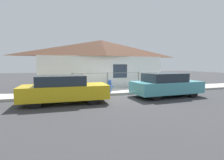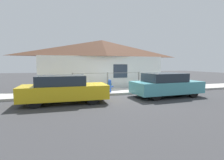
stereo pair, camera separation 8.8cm
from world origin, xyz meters
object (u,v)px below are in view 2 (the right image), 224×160
at_px(car_left, 64,89).
at_px(car_right, 166,85).
at_px(fire_hydrant, 110,86).
at_px(potted_plant_near_hydrant, 109,86).

distance_m(car_left, car_right, 5.66).
distance_m(fire_hydrant, potted_plant_near_hydrant, 1.32).
bearing_deg(potted_plant_near_hydrant, car_left, -137.09).
xyz_separation_m(car_right, potted_plant_near_hydrant, (-2.51, 2.93, -0.31)).
height_order(car_left, fire_hydrant, car_left).
xyz_separation_m(car_left, fire_hydrant, (2.78, 1.67, -0.13)).
relative_size(car_left, potted_plant_near_hydrant, 8.56).
distance_m(car_left, fire_hydrant, 3.25).
bearing_deg(car_right, fire_hydrant, 147.64).
bearing_deg(car_left, car_right, 1.87).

